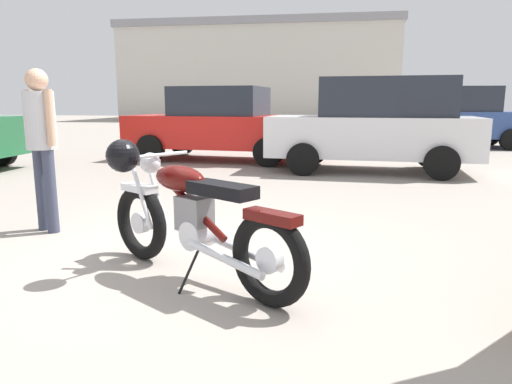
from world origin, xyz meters
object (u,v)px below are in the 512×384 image
Objects in this scene: vintage_motorcycle at (189,216)px; bystander at (41,134)px; dark_sedan_left at (456,116)px; white_estate_far at (220,124)px; pale_sedan_back at (376,124)px.

bystander is (-1.91, 0.98, 0.53)m from vintage_motorcycle.
vintage_motorcycle is 1.12× the size of bystander.
dark_sedan_left is at bearing -4.34° from bystander.
pale_sedan_back reaches higher than white_estate_far.
vintage_motorcycle is 0.43× the size of white_estate_far.
bystander is 6.23m from pale_sedan_back.
dark_sedan_left is 1.02× the size of pale_sedan_back.
dark_sedan_left reaches higher than white_estate_far.
vintage_motorcycle is 7.52m from white_estate_far.
dark_sedan_left reaches higher than vintage_motorcycle.
vintage_motorcycle is at bearing -113.95° from dark_sedan_left.
vintage_motorcycle is 2.21m from bystander.
white_estate_far is at bearing -16.94° from pale_sedan_back.
pale_sedan_back is (3.44, -1.15, 0.08)m from white_estate_far.
white_estate_far is 1.07× the size of dark_sedan_left.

